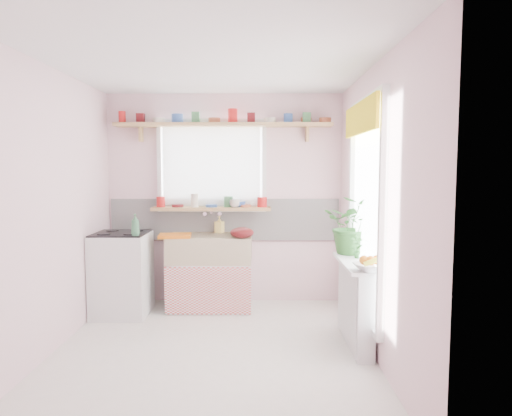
{
  "coord_description": "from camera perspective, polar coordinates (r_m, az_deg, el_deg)",
  "views": [
    {
      "loc": [
        0.42,
        -3.88,
        1.62
      ],
      "look_at": [
        0.38,
        0.55,
        1.23
      ],
      "focal_mm": 32.0,
      "sensor_mm": 36.0,
      "label": 1
    }
  ],
  "objects": [
    {
      "name": "room",
      "position": [
        4.76,
        3.36,
        2.0
      ],
      "size": [
        3.2,
        3.2,
        3.2
      ],
      "color": "white",
      "rests_on": "ground"
    },
    {
      "name": "sink_unit",
      "position": [
        5.34,
        -5.73,
        -7.86
      ],
      "size": [
        0.95,
        0.65,
        1.11
      ],
      "color": "white",
      "rests_on": "ground"
    },
    {
      "name": "cooker",
      "position": [
        5.29,
        -16.41,
        -7.85
      ],
      "size": [
        0.58,
        0.58,
        0.93
      ],
      "color": "white",
      "rests_on": "ground"
    },
    {
      "name": "radiator_ledge",
      "position": [
        4.35,
        12.33,
        -11.41
      ],
      "size": [
        0.22,
        0.95,
        0.78
      ],
      "color": "white",
      "rests_on": "ground"
    },
    {
      "name": "windowsill",
      "position": [
        5.42,
        -5.59,
        -0.09
      ],
      "size": [
        1.4,
        0.22,
        0.04
      ],
      "primitive_type": "cube",
      "color": "tan",
      "rests_on": "room"
    },
    {
      "name": "pine_shelf",
      "position": [
        5.39,
        -4.08,
        10.32
      ],
      "size": [
        2.52,
        0.24,
        0.04
      ],
      "primitive_type": "cube",
      "color": "tan",
      "rests_on": "room"
    },
    {
      "name": "shelf_crockery",
      "position": [
        5.41,
        -4.55,
        11.1
      ],
      "size": [
        2.47,
        0.11,
        0.12
      ],
      "color": "red",
      "rests_on": "pine_shelf"
    },
    {
      "name": "sill_crockery",
      "position": [
        5.41,
        -5.78,
        0.7
      ],
      "size": [
        1.35,
        0.11,
        0.12
      ],
      "color": "red",
      "rests_on": "windowsill"
    },
    {
      "name": "dish_tray",
      "position": [
        5.17,
        -10.1,
        -3.43
      ],
      "size": [
        0.38,
        0.3,
        0.04
      ],
      "primitive_type": "cube",
      "rotation": [
        0.0,
        0.0,
        0.1
      ],
      "color": "orange",
      "rests_on": "sink_unit"
    },
    {
      "name": "colander",
      "position": [
        5.04,
        -1.77,
        -3.09
      ],
      "size": [
        0.27,
        0.27,
        0.12
      ],
      "primitive_type": "ellipsoid",
      "rotation": [
        0.0,
        0.0,
        0.04
      ],
      "color": "#590F12",
      "rests_on": "sink_unit"
    },
    {
      "name": "jade_plant",
      "position": [
        4.58,
        11.93,
        -2.1
      ],
      "size": [
        0.64,
        0.61,
        0.57
      ],
      "primitive_type": "imported",
      "rotation": [
        0.0,
        0.0,
        -0.38
      ],
      "color": "#2F6829",
      "rests_on": "radiator_ledge"
    },
    {
      "name": "fruit_bowl",
      "position": [
        3.88,
        14.13,
        -7.21
      ],
      "size": [
        0.33,
        0.33,
        0.06
      ],
      "primitive_type": "imported",
      "rotation": [
        0.0,
        0.0,
        0.32
      ],
      "color": "silver",
      "rests_on": "radiator_ledge"
    },
    {
      "name": "herb_pot",
      "position": [
        4.39,
        12.46,
        -4.77
      ],
      "size": [
        0.11,
        0.08,
        0.21
      ],
      "primitive_type": "imported",
      "rotation": [
        0.0,
        0.0,
        0.02
      ],
      "color": "#2D6C2B",
      "rests_on": "radiator_ledge"
    },
    {
      "name": "soap_bottle_sink",
      "position": [
        5.45,
        -4.6,
        -2.07
      ],
      "size": [
        0.12,
        0.12,
        0.2
      ],
      "primitive_type": "imported",
      "rotation": [
        0.0,
        0.0,
        -0.4
      ],
      "color": "#FFE571",
      "rests_on": "sink_unit"
    },
    {
      "name": "sill_cup",
      "position": [
        5.33,
        -2.67,
        0.57
      ],
      "size": [
        0.12,
        0.12,
        0.09
      ],
      "primitive_type": "imported",
      "rotation": [
        0.0,
        0.0,
        -0.03
      ],
      "color": "beige",
      "rests_on": "windowsill"
    },
    {
      "name": "sill_bowl",
      "position": [
        5.41,
        -2.45,
        0.49
      ],
      "size": [
        0.22,
        0.22,
        0.07
      ],
      "primitive_type": "imported",
      "rotation": [
        0.0,
        0.0,
        0.01
      ],
      "color": "#365BB0",
      "rests_on": "windowsill"
    },
    {
      "name": "shelf_vase",
      "position": [
        5.47,
        6.28,
        11.14
      ],
      "size": [
        0.17,
        0.17,
        0.13
      ],
      "primitive_type": "imported",
      "rotation": [
        0.0,
        0.0,
        0.42
      ],
      "color": "#B05A36",
      "rests_on": "pine_shelf"
    },
    {
      "name": "cooker_bottle",
      "position": [
        4.93,
        -14.86,
        -2.03
      ],
      "size": [
        0.09,
        0.09,
        0.23
      ],
      "primitive_type": "imported",
      "rotation": [
        0.0,
        0.0,
        0.01
      ],
      "color": "#3D7B52",
      "rests_on": "cooker"
    },
    {
      "name": "fruit",
      "position": [
        3.88,
        14.21,
        -6.35
      ],
      "size": [
        0.2,
        0.14,
        0.1
      ],
      "color": "orange",
      "rests_on": "fruit_bowl"
    }
  ]
}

